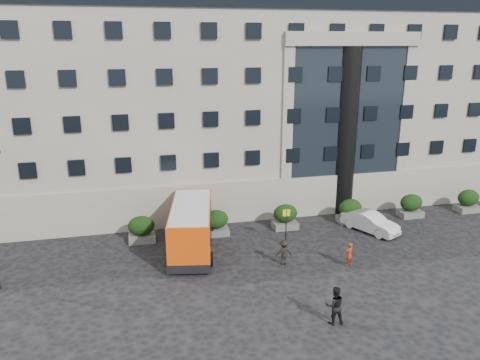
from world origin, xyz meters
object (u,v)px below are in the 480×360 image
Objects in this scene: hedge_a at (141,229)px; hedge_b at (216,222)px; red_truck at (40,188)px; pedestrian_c at (284,252)px; hedge_c at (285,216)px; pedestrian_b at (335,305)px; white_taxi at (370,222)px; bus_stop_sign at (286,221)px; hedge_d at (350,211)px; hedge_e at (411,205)px; pedestrian_a at (349,254)px; hedge_f at (468,200)px; minibus at (191,226)px.

hedge_b is at bearing 0.00° from hedge_a.
pedestrian_c is at bearing -41.23° from red_truck.
pedestrian_b is at bearing -97.45° from hedge_c.
bus_stop_sign is at bearing 160.22° from white_taxi.
red_truck reaches higher than pedestrian_c.
pedestrian_b is (-6.79, -12.17, 0.05)m from hedge_d.
hedge_e is 0.73× the size of bus_stop_sign.
red_truck reaches higher than pedestrian_a.
pedestrian_a is 4.00m from pedestrian_c.
pedestrian_b is at bearing -152.71° from white_taxi.
white_taxi is (-9.78, -1.99, -0.22)m from hedge_f.
hedge_e reaches higher than pedestrian_a.
hedge_a and hedge_f have the same top height.
hedge_e is 1.00× the size of hedge_f.
hedge_a is at bearing -46.79° from pedestrian_b.
pedestrian_b is (-17.19, -12.17, 0.05)m from hedge_f.
red_truck reaches higher than white_taxi.
red_truck is at bearing 144.09° from minibus.
hedge_c is at bearing 72.18° from bus_stop_sign.
minibus is (-2.03, -2.18, 0.77)m from hedge_b.
hedge_d is at bearing -111.84° from pedestrian_b.
hedge_f is 0.73× the size of bus_stop_sign.
hedge_e is at bearing 17.57° from minibus.
pedestrian_c is at bearing -162.38° from hedge_f.
minibus is at bearing -132.90° from hedge_b.
hedge_c is 1.14× the size of pedestrian_c.
white_taxi is at bearing 6.88° from bus_stop_sign.
minibus is 1.80× the size of white_taxi.
hedge_f is at bearing 15.97° from minibus.
pedestrian_c is (-7.18, -5.58, -0.12)m from hedge_d.
hedge_a is 1.00× the size of hedge_f.
pedestrian_a is (1.85, -6.72, -0.16)m from hedge_c.
hedge_d is 0.32× the size of red_truck.
hedge_b is 1.00× the size of hedge_e.
hedge_b is at bearing 57.61° from minibus.
hedge_d is 5.20m from hedge_e.
hedge_d is 0.94× the size of pedestrian_b.
hedge_c is at bearing 134.47° from white_taxi.
red_truck is (-28.79, 9.54, 0.64)m from hedge_e.
minibus reaches higher than white_taxi.
hedge_d is 2.10m from white_taxi.
bus_stop_sign is (-16.50, -2.80, 0.80)m from hedge_f.
minibus is 1.35× the size of red_truck.
bus_stop_sign is 21.41m from red_truck.
hedge_b is 12.70m from pedestrian_b.
pedestrian_b is at bearing -73.50° from hedge_b.
red_truck is at bearing -60.52° from pedestrian_a.
hedge_d is 10.40m from hedge_f.
red_truck is 1.33× the size of white_taxi.
pedestrian_b reaches higher than hedge_f.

